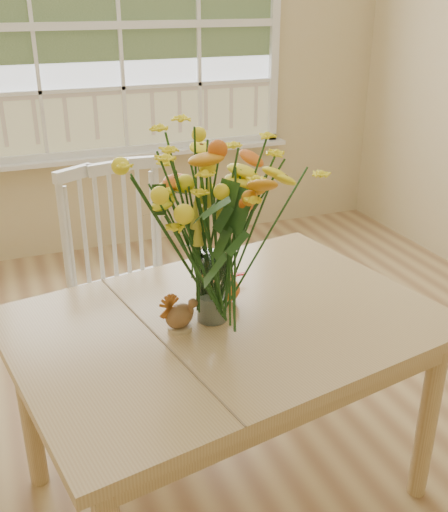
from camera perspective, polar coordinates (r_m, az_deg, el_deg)
name	(u,v)px	position (r m, az deg, el deg)	size (l,w,h in m)	color
floor	(253,423)	(2.76, 2.81, -15.60)	(4.00, 4.50, 0.01)	#9D734B
wall_back	(120,57)	(4.30, -9.86, 18.21)	(4.00, 0.02, 2.70)	beige
window	(119,28)	(4.25, -9.93, 20.60)	(2.42, 0.12, 1.74)	silver
dining_table	(226,341)	(2.07, 0.21, -8.12)	(1.54, 1.22, 0.74)	tan
windsor_chair	(126,276)	(2.70, -9.29, -1.87)	(0.58, 0.56, 1.06)	white
flower_vase	(211,221)	(1.87, -1.22, 3.36)	(0.49, 0.49, 0.58)	white
pumpkin	(225,291)	(2.11, 0.09, -3.34)	(0.11, 0.11, 0.08)	#D25F18
turkey_figurine	(179,316)	(1.94, -4.28, -5.71)	(0.12, 0.10, 0.12)	#CCB78C
dark_gourd	(221,276)	(2.24, -0.28, -1.95)	(0.13, 0.08, 0.06)	#38160F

